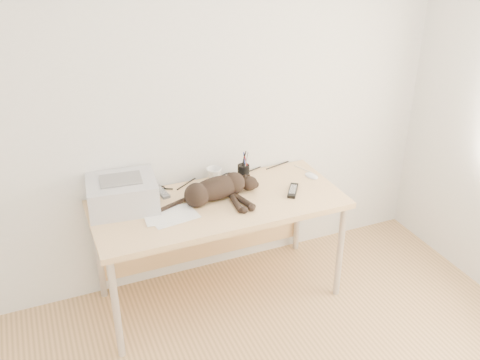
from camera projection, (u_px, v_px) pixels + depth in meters
name	position (u px, v px, depth m)	size (l,w,h in m)	color
wall_back	(197.00, 101.00, 3.43)	(3.50, 3.50, 0.00)	white
desk	(214.00, 213.00, 3.52)	(1.60, 0.70, 0.74)	#DFBA83
printer	(122.00, 193.00, 3.29)	(0.45, 0.40, 0.20)	#AFAFB4
papers	(171.00, 215.00, 3.24)	(0.33, 0.25, 0.01)	white
cat	(214.00, 190.00, 3.38)	(0.71, 0.33, 0.16)	black
mug	(214.00, 175.00, 3.63)	(0.10, 0.10, 0.10)	white
pen_cup	(244.00, 172.00, 3.64)	(0.08, 0.08, 0.21)	black
remote_grey	(162.00, 192.00, 3.49)	(0.05, 0.18, 0.02)	slate
remote_black	(293.00, 191.00, 3.51)	(0.05, 0.19, 0.02)	black
mouse	(311.00, 174.00, 3.70)	(0.07, 0.11, 0.04)	white
cable_tangle	(203.00, 180.00, 3.64)	(1.36, 0.09, 0.01)	black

